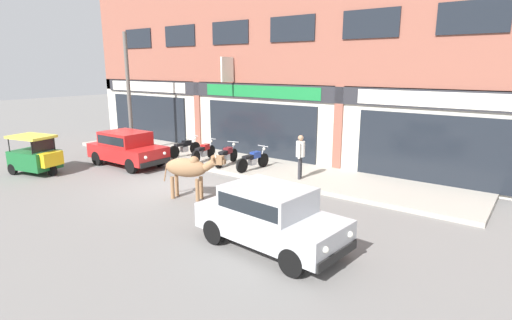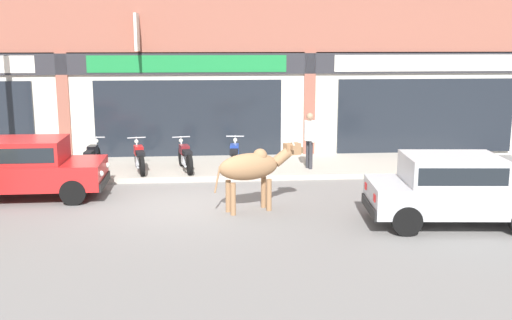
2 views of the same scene
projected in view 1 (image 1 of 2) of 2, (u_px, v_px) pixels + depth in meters
The scene contains 13 objects.
ground_plane at pixel (172, 186), 14.17m from camera, with size 90.00×90.00×0.00m, color slate.
sidewalk at pixel (238, 163), 17.08m from camera, with size 19.00×3.08×0.16m, color #A8A093.
shop_building at pixel (263, 59), 17.49m from camera, with size 23.00×1.40×9.35m.
cow at pixel (189, 168), 12.54m from camera, with size 2.06×1.03×1.61m.
car_0 at pixel (127, 147), 16.87m from camera, with size 3.63×1.64×1.46m.
car_1 at pixel (270, 214), 9.17m from camera, with size 3.72×1.91×1.46m.
auto_rickshaw at pixel (36, 157), 15.62m from camera, with size 2.12×1.49×1.52m.
motorcycle_0 at pixel (185, 148), 18.09m from camera, with size 0.52×1.81×0.88m.
motorcycle_1 at pixel (204, 152), 17.19m from camera, with size 0.62×1.79×0.88m.
motorcycle_2 at pixel (226, 155), 16.47m from camera, with size 0.62×1.79×0.88m.
motorcycle_3 at pixel (253, 160), 15.66m from camera, with size 0.52×1.81×0.88m.
pedestrian at pixel (300, 152), 14.26m from camera, with size 0.32×0.48×1.60m.
utility_pole at pixel (129, 93), 18.67m from camera, with size 0.18×0.18×5.51m, color #595651.
Camera 1 is at (10.46, -9.16, 4.12)m, focal length 28.00 mm.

